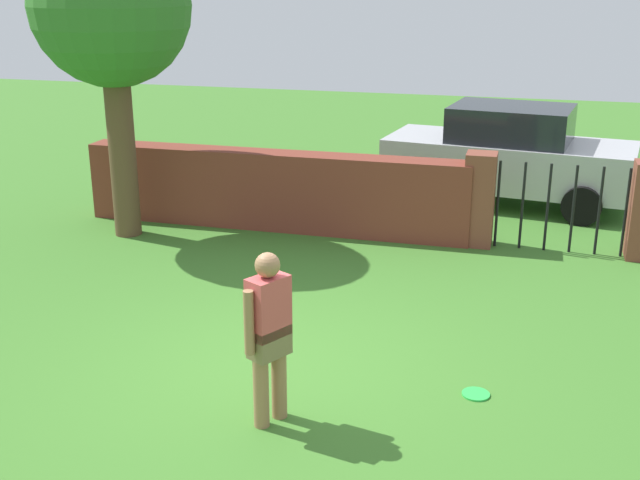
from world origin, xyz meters
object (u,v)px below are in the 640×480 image
(car, at_px, (509,155))
(person, at_px, (269,331))
(tree, at_px, (111,11))
(frisbee_green, at_px, (476,394))

(car, bearing_deg, person, -94.10)
(tree, relative_size, frisbee_green, 17.02)
(tree, xyz_separation_m, frisbee_green, (5.65, -3.67, -3.35))
(frisbee_green, bearing_deg, person, -151.57)
(car, bearing_deg, tree, -140.90)
(car, bearing_deg, frisbee_green, -81.61)
(person, distance_m, frisbee_green, 2.19)
(tree, bearing_deg, person, -49.90)
(tree, relative_size, car, 1.05)
(person, relative_size, car, 0.37)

